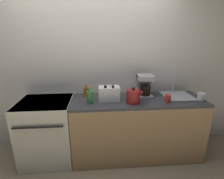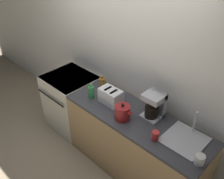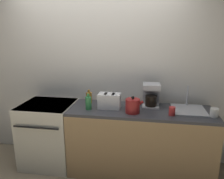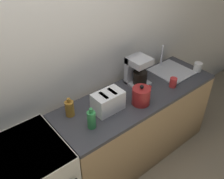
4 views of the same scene
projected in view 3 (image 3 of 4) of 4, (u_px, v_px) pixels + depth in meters
name	position (u px, v px, depth m)	size (l,w,h in m)	color
wall_back	(97.00, 72.00, 3.20)	(8.00, 0.05, 2.60)	silver
stove	(49.00, 133.00, 3.14)	(0.71, 0.70, 0.90)	silver
counter_block	(140.00, 141.00, 2.93)	(1.86, 0.63, 0.90)	tan
kettle	(133.00, 106.00, 2.68)	(0.22, 0.18, 0.21)	maroon
toaster	(109.00, 101.00, 2.84)	(0.29, 0.18, 0.19)	white
coffee_maker	(151.00, 94.00, 2.91)	(0.22, 0.22, 0.31)	#B7B7BC
sink_tray	(189.00, 109.00, 2.78)	(0.41, 0.43, 0.28)	#B7B7BC
bottle_amber	(89.00, 97.00, 3.05)	(0.08, 0.08, 0.19)	#9E6B23
bottle_green	(88.00, 103.00, 2.80)	(0.08, 0.08, 0.21)	#338C47
cup_red	(172.00, 111.00, 2.60)	(0.08, 0.08, 0.11)	red
cup_white	(214.00, 113.00, 2.55)	(0.09, 0.09, 0.11)	white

